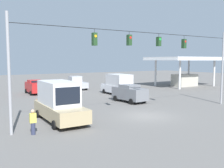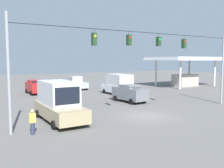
{
  "view_description": "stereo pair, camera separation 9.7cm",
  "coord_description": "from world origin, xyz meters",
  "px_view_note": "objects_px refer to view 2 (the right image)",
  "views": [
    {
      "loc": [
        13.63,
        16.44,
        4.8
      ],
      "look_at": [
        -0.59,
        -6.55,
        2.21
      ],
      "focal_mm": 40.0,
      "sensor_mm": 36.0,
      "label": 1
    },
    {
      "loc": [
        13.55,
        16.49,
        4.8
      ],
      "look_at": [
        -0.59,
        -6.55,
        2.21
      ],
      "focal_mm": 40.0,
      "sensor_mm": 36.0,
      "label": 2
    }
  ],
  "objects_px": {
    "sedan_red_withflow_far": "(35,87)",
    "sedan_grey_crossing_near": "(129,93)",
    "overhead_signal_span": "(144,58)",
    "traffic_cone_second": "(45,106)",
    "box_truck_white_oncoming_far": "(119,85)",
    "traffic_cone_third": "(37,102)",
    "box_truck_tan_parked_shoulder": "(59,102)",
    "pickup_truck_silver_oncoming_deep": "(77,83)",
    "traffic_cone_nearest": "(56,112)",
    "gas_station": "(185,65)",
    "pedestrian": "(32,122)"
  },
  "relations": [
    {
      "from": "pedestrian",
      "to": "pickup_truck_silver_oncoming_deep",
      "type": "bearing_deg",
      "value": -119.75
    },
    {
      "from": "overhead_signal_span",
      "to": "traffic_cone_third",
      "type": "height_order",
      "value": "overhead_signal_span"
    },
    {
      "from": "pickup_truck_silver_oncoming_deep",
      "to": "traffic_cone_third",
      "type": "bearing_deg",
      "value": 50.82
    },
    {
      "from": "box_truck_white_oncoming_far",
      "to": "traffic_cone_third",
      "type": "bearing_deg",
      "value": 11.72
    },
    {
      "from": "sedan_red_withflow_far",
      "to": "pedestrian",
      "type": "distance_m",
      "value": 20.48
    },
    {
      "from": "gas_station",
      "to": "box_truck_tan_parked_shoulder",
      "type": "bearing_deg",
      "value": 24.57
    },
    {
      "from": "sedan_grey_crossing_near",
      "to": "pedestrian",
      "type": "xyz_separation_m",
      "value": [
        12.71,
        7.06,
        -0.22
      ]
    },
    {
      "from": "box_truck_tan_parked_shoulder",
      "to": "traffic_cone_third",
      "type": "xyz_separation_m",
      "value": [
        -0.24,
        -7.62,
        -1.17
      ]
    },
    {
      "from": "traffic_cone_nearest",
      "to": "traffic_cone_second",
      "type": "distance_m",
      "value": 2.87
    },
    {
      "from": "traffic_cone_third",
      "to": "pedestrian",
      "type": "height_order",
      "value": "pedestrian"
    },
    {
      "from": "sedan_red_withflow_far",
      "to": "traffic_cone_nearest",
      "type": "relative_size",
      "value": 5.91
    },
    {
      "from": "box_truck_tan_parked_shoulder",
      "to": "box_truck_white_oncoming_far",
      "type": "bearing_deg",
      "value": -140.44
    },
    {
      "from": "overhead_signal_span",
      "to": "traffic_cone_second",
      "type": "distance_m",
      "value": 10.49
    },
    {
      "from": "traffic_cone_third",
      "to": "gas_station",
      "type": "distance_m",
      "value": 29.38
    },
    {
      "from": "box_truck_tan_parked_shoulder",
      "to": "overhead_signal_span",
      "type": "bearing_deg",
      "value": 163.73
    },
    {
      "from": "sedan_red_withflow_far",
      "to": "sedan_grey_crossing_near",
      "type": "xyz_separation_m",
      "value": [
        -7.44,
        12.73,
        0.01
      ]
    },
    {
      "from": "overhead_signal_span",
      "to": "gas_station",
      "type": "height_order",
      "value": "overhead_signal_span"
    },
    {
      "from": "box_truck_white_oncoming_far",
      "to": "traffic_cone_third",
      "type": "xyz_separation_m",
      "value": [
        12.0,
        2.49,
        -1.05
      ]
    },
    {
      "from": "box_truck_white_oncoming_far",
      "to": "traffic_cone_nearest",
      "type": "bearing_deg",
      "value": 34.74
    },
    {
      "from": "sedan_red_withflow_far",
      "to": "sedan_grey_crossing_near",
      "type": "distance_m",
      "value": 14.74
    },
    {
      "from": "box_truck_tan_parked_shoulder",
      "to": "traffic_cone_second",
      "type": "bearing_deg",
      "value": -93.51
    },
    {
      "from": "sedan_red_withflow_far",
      "to": "traffic_cone_second",
      "type": "distance_m",
      "value": 12.57
    },
    {
      "from": "sedan_grey_crossing_near",
      "to": "gas_station",
      "type": "distance_m",
      "value": 21.07
    },
    {
      "from": "sedan_red_withflow_far",
      "to": "traffic_cone_second",
      "type": "height_order",
      "value": "sedan_red_withflow_far"
    },
    {
      "from": "pickup_truck_silver_oncoming_deep",
      "to": "traffic_cone_third",
      "type": "distance_m",
      "value": 15.51
    },
    {
      "from": "overhead_signal_span",
      "to": "traffic_cone_second",
      "type": "relative_size",
      "value": 30.35
    },
    {
      "from": "overhead_signal_span",
      "to": "pedestrian",
      "type": "bearing_deg",
      "value": 4.17
    },
    {
      "from": "sedan_red_withflow_far",
      "to": "traffic_cone_nearest",
      "type": "height_order",
      "value": "sedan_red_withflow_far"
    },
    {
      "from": "box_truck_white_oncoming_far",
      "to": "overhead_signal_span",
      "type": "bearing_deg",
      "value": 66.15
    },
    {
      "from": "sedan_grey_crossing_near",
      "to": "box_truck_white_oncoming_far",
      "type": "bearing_deg",
      "value": -111.49
    },
    {
      "from": "box_truck_white_oncoming_far",
      "to": "gas_station",
      "type": "bearing_deg",
      "value": -169.49
    },
    {
      "from": "sedan_grey_crossing_near",
      "to": "pedestrian",
      "type": "distance_m",
      "value": 14.54
    },
    {
      "from": "pickup_truck_silver_oncoming_deep",
      "to": "box_truck_white_oncoming_far",
      "type": "xyz_separation_m",
      "value": [
        -2.21,
        9.53,
        0.43
      ]
    },
    {
      "from": "box_truck_white_oncoming_far",
      "to": "traffic_cone_second",
      "type": "bearing_deg",
      "value": 24.25
    },
    {
      "from": "traffic_cone_nearest",
      "to": "pickup_truck_silver_oncoming_deep",
      "type": "bearing_deg",
      "value": -118.59
    },
    {
      "from": "sedan_red_withflow_far",
      "to": "overhead_signal_span",
      "type": "bearing_deg",
      "value": 102.83
    },
    {
      "from": "overhead_signal_span",
      "to": "traffic_cone_second",
      "type": "bearing_deg",
      "value": -45.62
    },
    {
      "from": "pickup_truck_silver_oncoming_deep",
      "to": "traffic_cone_second",
      "type": "height_order",
      "value": "pickup_truck_silver_oncoming_deep"
    },
    {
      "from": "box_truck_tan_parked_shoulder",
      "to": "pedestrian",
      "type": "bearing_deg",
      "value": 44.68
    },
    {
      "from": "box_truck_white_oncoming_far",
      "to": "traffic_cone_third",
      "type": "relative_size",
      "value": 8.43
    },
    {
      "from": "box_truck_white_oncoming_far",
      "to": "sedan_grey_crossing_near",
      "type": "bearing_deg",
      "value": 68.51
    },
    {
      "from": "pickup_truck_silver_oncoming_deep",
      "to": "sedan_red_withflow_far",
      "type": "bearing_deg",
      "value": 18.88
    },
    {
      "from": "box_truck_tan_parked_shoulder",
      "to": "sedan_grey_crossing_near",
      "type": "height_order",
      "value": "box_truck_tan_parked_shoulder"
    },
    {
      "from": "pickup_truck_silver_oncoming_deep",
      "to": "overhead_signal_span",
      "type": "bearing_deg",
      "value": 81.72
    },
    {
      "from": "box_truck_tan_parked_shoulder",
      "to": "pedestrian",
      "type": "relative_size",
      "value": 3.99
    },
    {
      "from": "pickup_truck_silver_oncoming_deep",
      "to": "traffic_cone_nearest",
      "type": "height_order",
      "value": "pickup_truck_silver_oncoming_deep"
    },
    {
      "from": "sedan_red_withflow_far",
      "to": "pedestrian",
      "type": "bearing_deg",
      "value": 75.06
    },
    {
      "from": "traffic_cone_third",
      "to": "box_truck_white_oncoming_far",
      "type": "bearing_deg",
      "value": -168.28
    },
    {
      "from": "sedan_red_withflow_far",
      "to": "traffic_cone_third",
      "type": "distance_m",
      "value": 9.75
    },
    {
      "from": "overhead_signal_span",
      "to": "traffic_cone_second",
      "type": "xyz_separation_m",
      "value": [
        6.59,
        -6.74,
        -4.6
      ]
    }
  ]
}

